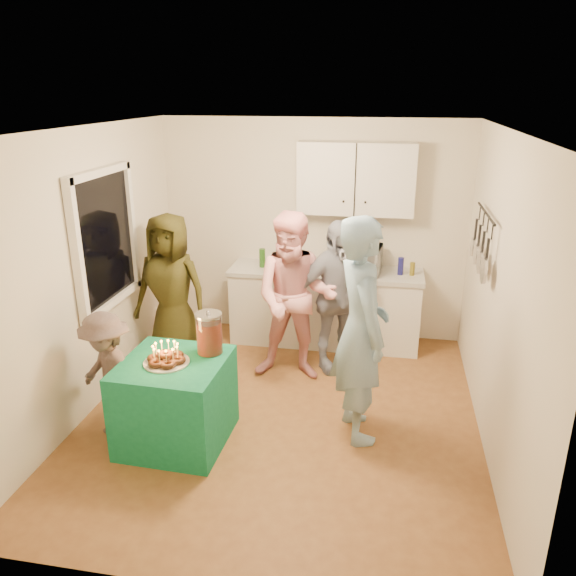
% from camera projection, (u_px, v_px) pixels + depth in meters
% --- Properties ---
extents(floor, '(4.00, 4.00, 0.00)m').
position_uv_depth(floor, '(281.00, 415.00, 5.28)').
color(floor, brown).
rests_on(floor, ground).
extents(ceiling, '(4.00, 4.00, 0.00)m').
position_uv_depth(ceiling, '(280.00, 129.00, 4.41)').
color(ceiling, white).
rests_on(ceiling, floor).
extents(back_wall, '(3.60, 3.60, 0.00)m').
position_uv_depth(back_wall, '(313.00, 230.00, 6.70)').
color(back_wall, silver).
rests_on(back_wall, floor).
extents(left_wall, '(4.00, 4.00, 0.00)m').
position_uv_depth(left_wall, '(89.00, 273.00, 5.15)').
color(left_wall, silver).
rests_on(left_wall, floor).
extents(right_wall, '(4.00, 4.00, 0.00)m').
position_uv_depth(right_wall, '(499.00, 298.00, 4.54)').
color(right_wall, silver).
rests_on(right_wall, floor).
extents(window_night, '(0.04, 1.00, 1.20)m').
position_uv_depth(window_night, '(104.00, 239.00, 5.34)').
color(window_night, black).
rests_on(window_night, left_wall).
extents(counter, '(2.20, 0.58, 0.86)m').
position_uv_depth(counter, '(325.00, 308.00, 6.68)').
color(counter, white).
rests_on(counter, floor).
extents(countertop, '(2.24, 0.62, 0.05)m').
position_uv_depth(countertop, '(326.00, 272.00, 6.53)').
color(countertop, beige).
rests_on(countertop, counter).
extents(upper_cabinet, '(1.30, 0.30, 0.80)m').
position_uv_depth(upper_cabinet, '(356.00, 179.00, 6.25)').
color(upper_cabinet, white).
rests_on(upper_cabinet, back_wall).
extents(pot_rack, '(0.12, 1.00, 0.60)m').
position_uv_depth(pot_rack, '(481.00, 240.00, 5.10)').
color(pot_rack, black).
rests_on(pot_rack, right_wall).
extents(microwave, '(0.60, 0.43, 0.31)m').
position_uv_depth(microwave, '(356.00, 259.00, 6.41)').
color(microwave, white).
rests_on(microwave, countertop).
extents(party_table, '(0.88, 0.88, 0.76)m').
position_uv_depth(party_table, '(176.00, 402.00, 4.79)').
color(party_table, '#117347').
rests_on(party_table, floor).
extents(donut_cake, '(0.38, 0.38, 0.18)m').
position_uv_depth(donut_cake, '(166.00, 353.00, 4.61)').
color(donut_cake, '#381C0C').
rests_on(donut_cake, party_table).
extents(punch_jar, '(0.22, 0.22, 0.34)m').
position_uv_depth(punch_jar, '(209.00, 334.00, 4.77)').
color(punch_jar, red).
rests_on(punch_jar, party_table).
extents(man_birthday, '(0.69, 0.84, 1.97)m').
position_uv_depth(man_birthday, '(361.00, 330.00, 4.71)').
color(man_birthday, '#8BAFCB').
rests_on(man_birthday, floor).
extents(woman_back_left, '(0.88, 0.62, 1.69)m').
position_uv_depth(woman_back_left, '(171.00, 291.00, 6.04)').
color(woman_back_left, '#544F18').
rests_on(woman_back_left, floor).
extents(woman_back_center, '(0.89, 0.70, 1.78)m').
position_uv_depth(woman_back_center, '(295.00, 298.00, 5.71)').
color(woman_back_center, pink).
rests_on(woman_back_center, floor).
extents(woman_back_right, '(1.03, 0.86, 1.65)m').
position_uv_depth(woman_back_right, '(335.00, 297.00, 5.92)').
color(woman_back_right, '#11193A').
rests_on(woman_back_right, floor).
extents(child_near_left, '(0.86, 0.78, 1.16)m').
position_uv_depth(child_near_left, '(108.00, 376.00, 4.80)').
color(child_near_left, '#504140').
rests_on(child_near_left, floor).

